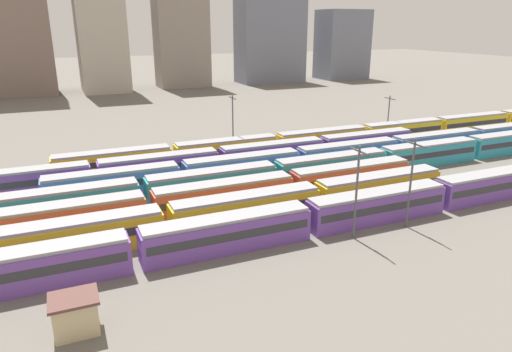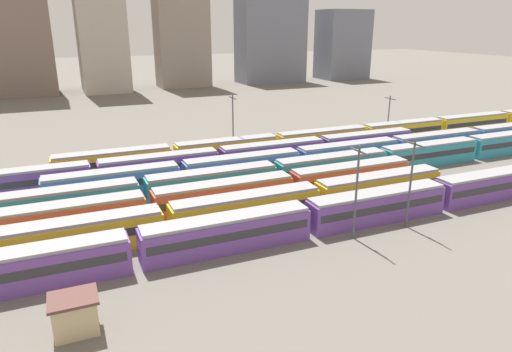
# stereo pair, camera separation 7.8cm
# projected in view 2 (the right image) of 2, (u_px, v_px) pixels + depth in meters

# --- Properties ---
(ground_plane) EXTENTS (600.00, 600.00, 0.00)m
(ground_plane) POSITION_uv_depth(u_px,v_px,m) (113.00, 211.00, 58.10)
(ground_plane) COLOR #666059
(train_track_0) EXTENTS (112.50, 3.06, 3.75)m
(train_track_0) POSITION_uv_depth(u_px,v_px,m) (438.00, 195.00, 58.13)
(train_track_0) COLOR #6B429E
(train_track_0) RESTS_ON ground_plane
(train_track_1) EXTENTS (55.80, 3.06, 3.75)m
(train_track_1) POSITION_uv_depth(u_px,v_px,m) (246.00, 209.00, 53.66)
(train_track_1) COLOR yellow
(train_track_1) RESTS_ON ground_plane
(train_track_2) EXTENTS (55.80, 3.06, 3.75)m
(train_track_2) POSITION_uv_depth(u_px,v_px,m) (224.00, 195.00, 57.87)
(train_track_2) COLOR #BC4C38
(train_track_2) RESTS_ON ground_plane
(train_track_3) EXTENTS (93.60, 3.06, 3.75)m
(train_track_3) POSITION_uv_depth(u_px,v_px,m) (332.00, 167.00, 69.51)
(train_track_3) COLOR teal
(train_track_3) RESTS_ON ground_plane
(train_track_4) EXTENTS (93.60, 3.06, 3.75)m
(train_track_4) POSITION_uv_depth(u_px,v_px,m) (348.00, 154.00, 76.45)
(train_track_4) COLOR #4C70BC
(train_track_4) RESTS_ON ground_plane
(train_track_5) EXTENTS (74.70, 3.06, 3.75)m
(train_track_5) POSITION_uv_depth(u_px,v_px,m) (219.00, 159.00, 73.20)
(train_track_5) COLOR #6B429E
(train_track_5) RESTS_ON ground_plane
(train_track_6) EXTENTS (112.50, 3.06, 3.75)m
(train_track_6) POSITION_uv_depth(u_px,v_px,m) (364.00, 135.00, 89.52)
(train_track_6) COLOR yellow
(train_track_6) RESTS_ON ground_plane
(catenary_pole_0) EXTENTS (0.24, 3.20, 10.50)m
(catenary_pole_0) POSITION_uv_depth(u_px,v_px,m) (411.00, 179.00, 51.69)
(catenary_pole_0) COLOR #4C4C51
(catenary_pole_0) RESTS_ON ground_plane
(catenary_pole_1) EXTENTS (0.24, 3.20, 8.61)m
(catenary_pole_1) POSITION_uv_depth(u_px,v_px,m) (389.00, 114.00, 94.38)
(catenary_pole_1) COLOR #4C4C51
(catenary_pole_1) RESTS_ON ground_plane
(catenary_pole_2) EXTENTS (0.24, 3.20, 10.51)m
(catenary_pole_2) POSITION_uv_depth(u_px,v_px,m) (357.00, 189.00, 48.83)
(catenary_pole_2) COLOR #4C4C51
(catenary_pole_2) RESTS_ON ground_plane
(catenary_pole_3) EXTENTS (0.24, 3.20, 10.77)m
(catenary_pole_3) POSITION_uv_depth(u_px,v_px,m) (233.00, 122.00, 81.44)
(catenary_pole_3) COLOR #4C4C51
(catenary_pole_3) RESTS_ON ground_plane
(signal_hut) EXTENTS (3.60, 3.00, 3.04)m
(signal_hut) POSITION_uv_depth(u_px,v_px,m) (75.00, 314.00, 34.82)
(signal_hut) COLOR #C6B284
(signal_hut) RESTS_ON ground_plane
(distant_building_1) EXTENTS (27.32, 16.92, 54.26)m
(distant_building_1) POSITION_uv_depth(u_px,v_px,m) (1.00, 8.00, 143.46)
(distant_building_1) COLOR #7A665B
(distant_building_1) RESTS_ON ground_plane
(distant_building_2) EXTENTS (15.42, 21.71, 49.27)m
(distant_building_2) POSITION_uv_depth(u_px,v_px,m) (99.00, 17.00, 155.11)
(distant_building_2) COLOR #B2A899
(distant_building_2) RESTS_ON ground_plane
(distant_building_3) EXTENTS (18.53, 12.57, 43.54)m
(distant_building_3) POSITION_uv_depth(u_px,v_px,m) (181.00, 26.00, 166.49)
(distant_building_3) COLOR gray
(distant_building_3) RESTS_ON ground_plane
(distant_building_4) EXTENTS (25.84, 13.64, 31.39)m
(distant_building_4) POSITION_uv_depth(u_px,v_px,m) (270.00, 42.00, 181.74)
(distant_building_4) COLOR slate
(distant_building_4) RESTS_ON ground_plane
(distant_building_5) EXTENTS (19.48, 14.79, 28.08)m
(distant_building_5) POSITION_uv_depth(u_px,v_px,m) (343.00, 45.00, 194.85)
(distant_building_5) COLOR slate
(distant_building_5) RESTS_ON ground_plane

